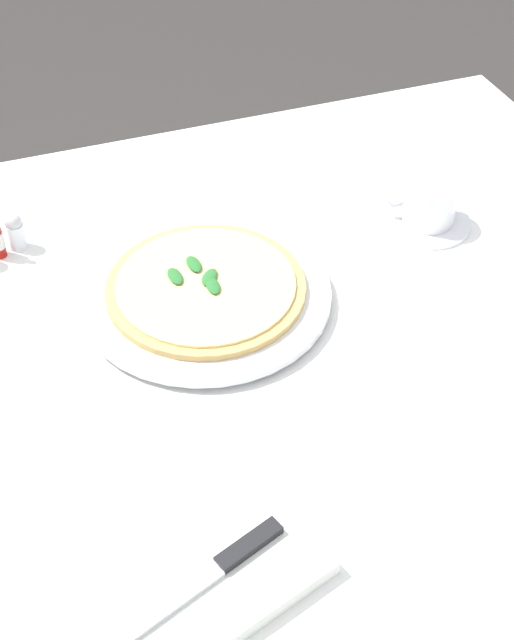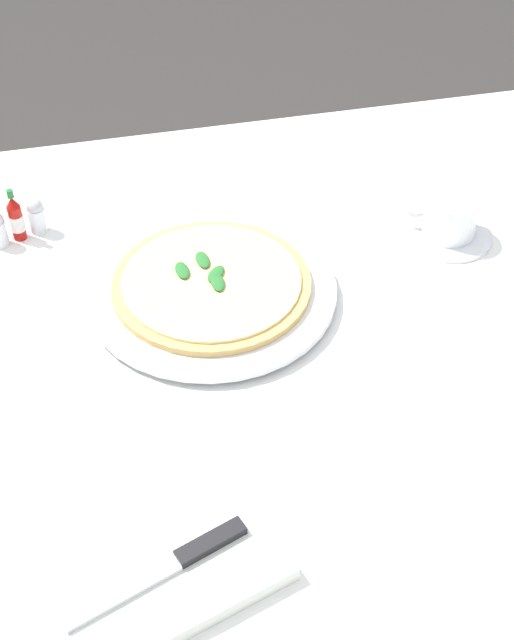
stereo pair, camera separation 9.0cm
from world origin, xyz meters
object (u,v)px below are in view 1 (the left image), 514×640
Objects in this scene: coffee_cup_center_back at (429,207)px; napkin_folded at (211,581)px; dinner_knife at (208,575)px; pepper_shaker at (16,233)px; pizza at (206,286)px; pizza_plate at (206,294)px.

napkin_folded is (0.48, 0.46, -0.02)m from coffee_cup_center_back.
pepper_shaker reaches higher than dinner_knife.
pizza is 0.42m from dinner_knife.
pizza is at bearing -123.52° from napkin_folded.
pepper_shaker is (0.22, -0.20, 0.01)m from pizza_plate.
pizza is at bearing -126.56° from dinner_knife.
dinner_knife is at bearing 99.16° from pepper_shaker.
coffee_cup_center_back is 0.66m from napkin_folded.
coffee_cup_center_back is 0.60m from pepper_shaker.
coffee_cup_center_back is (-0.36, -0.05, 0.01)m from pizza.
coffee_cup_center_back reaches higher than pepper_shaker.
pepper_shaker reaches higher than pizza_plate.
pizza is at bearing 137.52° from pepper_shaker.
napkin_folded is at bearing 180.00° from dinner_knife.
napkin_folded is (0.12, 0.40, -0.01)m from pizza.
coffee_cup_center_back is at bearing -171.49° from pizza_plate.
dinner_knife is (0.48, 0.46, -0.01)m from coffee_cup_center_back.
pizza is 0.30m from pepper_shaker.
napkin_folded is at bearing 43.55° from coffee_cup_center_back.
pizza_plate is 1.26× the size of pizza.
coffee_cup_center_back is at bearing -171.53° from pizza.
coffee_cup_center_back reaches higher than dinner_knife.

